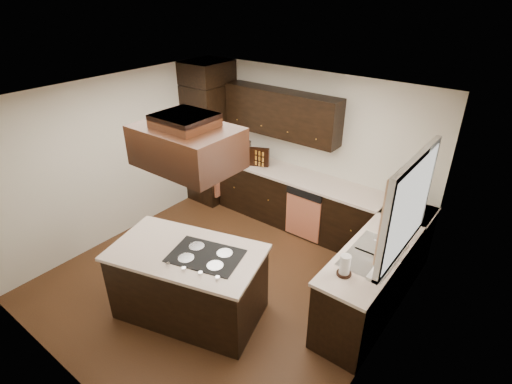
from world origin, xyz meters
TOP-DOWN VIEW (x-y plane):
  - floor at (0.00, 0.00)m, footprint 4.20×4.20m
  - ceiling at (0.00, 0.00)m, footprint 4.20×4.20m
  - wall_back at (0.00, 2.11)m, footprint 4.20×0.02m
  - wall_front at (0.00, -2.11)m, footprint 4.20×0.02m
  - wall_left at (-2.11, 0.00)m, footprint 0.02×4.20m
  - wall_right at (2.11, 0.00)m, footprint 0.02×4.20m
  - oven_column at (-1.78, 1.71)m, footprint 0.65×0.75m
  - wall_oven_face at (-1.43, 1.71)m, footprint 0.05×0.62m
  - base_cabinets_back at (0.03, 1.80)m, footprint 2.93×0.60m
  - base_cabinets_right at (1.80, 0.90)m, footprint 0.60×2.40m
  - countertop_back at (0.03, 1.79)m, footprint 2.93×0.63m
  - countertop_right at (1.79, 0.90)m, footprint 0.63×2.40m
  - upper_cabinets at (-0.43, 1.93)m, footprint 2.00×0.34m
  - dishwasher_front at (0.33, 1.50)m, footprint 0.60×0.05m
  - window_frame at (2.07, 0.55)m, footprint 0.06×1.32m
  - window_pane at (2.10, 0.55)m, footprint 0.00×1.20m
  - curtain_left at (2.01, 0.13)m, footprint 0.02×0.34m
  - curtain_right at (2.01, 0.97)m, footprint 0.02×0.34m
  - sink_rim at (1.80, 0.55)m, footprint 0.52×0.84m
  - island at (0.08, -0.69)m, footprint 1.87×1.35m
  - island_top at (0.08, -0.69)m, footprint 1.95×1.42m
  - cooktop at (0.32, -0.62)m, footprint 0.91×0.73m
  - range_hood at (0.10, -0.55)m, footprint 1.05×0.72m
  - hood_duct at (0.10, -0.55)m, footprint 0.55×0.50m
  - blender_base at (-0.92, 1.71)m, footprint 0.15×0.15m
  - blender_pitcher at (-0.92, 1.71)m, footprint 0.13×0.13m
  - spice_rack at (-0.71, 1.71)m, footprint 0.37×0.24m
  - mixing_bowl at (-1.28, 1.76)m, footprint 0.32×0.32m
  - soap_bottle at (1.75, 1.00)m, footprint 0.10×0.10m
  - paper_towel at (1.70, 0.04)m, footprint 0.14×0.14m

SIDE VIEW (x-z plane):
  - floor at x=0.00m, z-range -0.02..0.00m
  - dishwasher_front at x=0.33m, z-range 0.04..0.76m
  - base_cabinets_back at x=0.03m, z-range 0.00..0.88m
  - base_cabinets_right at x=1.80m, z-range 0.00..0.88m
  - island at x=0.08m, z-range 0.00..0.88m
  - countertop_back at x=0.03m, z-range 0.88..0.92m
  - countertop_right at x=1.79m, z-range 0.88..0.92m
  - island_top at x=0.08m, z-range 0.88..0.92m
  - sink_rim at x=1.80m, z-range 0.92..0.93m
  - cooktop at x=0.32m, z-range 0.92..0.93m
  - mixing_bowl at x=-1.28m, z-range 0.92..0.98m
  - blender_base at x=-0.92m, z-range 0.92..1.02m
  - soap_bottle at x=1.75m, z-range 0.92..1.10m
  - paper_towel at x=1.70m, z-range 0.92..1.16m
  - oven_column at x=-1.78m, z-range 0.00..2.12m
  - spice_rack at x=-0.71m, z-range 0.92..1.23m
  - wall_oven_face at x=-1.43m, z-range 0.73..1.51m
  - blender_pitcher at x=-0.92m, z-range 1.02..1.28m
  - wall_back at x=0.00m, z-range 0.00..2.50m
  - wall_front at x=0.00m, z-range 0.00..2.50m
  - wall_left at x=-2.11m, z-range 0.00..2.50m
  - wall_right at x=2.11m, z-range 0.00..2.50m
  - window_frame at x=2.07m, z-range 1.09..2.21m
  - window_pane at x=2.10m, z-range 1.15..2.15m
  - curtain_left at x=2.01m, z-range 1.25..2.15m
  - curtain_right at x=2.01m, z-range 1.25..2.15m
  - upper_cabinets at x=-0.43m, z-range 1.45..2.17m
  - range_hood at x=0.10m, z-range 1.95..2.37m
  - hood_duct at x=0.10m, z-range 2.37..2.50m
  - ceiling at x=0.00m, z-range 2.50..2.52m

